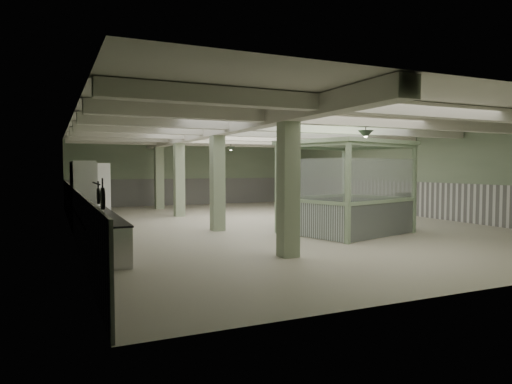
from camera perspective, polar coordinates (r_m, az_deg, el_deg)
name	(u,v)px	position (r m, az deg, el deg)	size (l,w,h in m)	color
floor	(271,223)	(17.36, 1.89, -3.95)	(20.00, 20.00, 0.00)	silver
ceiling	(271,128)	(17.30, 1.91, 7.97)	(14.00, 20.00, 0.02)	white
wall_back	(195,173)	(26.58, -7.66, 2.33)	(14.00, 0.02, 3.60)	#93A584
wall_left	(72,178)	(15.48, -22.05, 1.67)	(0.02, 20.00, 3.60)	#93A584
wall_right	(413,175)	(21.28, 19.08, 2.03)	(0.02, 20.00, 3.60)	#93A584
wainscot_left	(73,211)	(15.54, -21.88, -2.20)	(0.05, 19.90, 1.50)	white
wainscot_right	(413,199)	(21.30, 18.99, -0.80)	(0.05, 19.90, 1.50)	white
wainscot_back	(195,191)	(26.59, -7.63, 0.06)	(13.90, 0.05, 1.50)	white
girder	(208,132)	(16.34, -6.05, 7.48)	(0.45, 19.90, 0.40)	white
beam_a	(417,110)	(11.09, 19.53, 9.66)	(13.90, 0.35, 0.32)	white
beam_b	(351,120)	(13.01, 11.80, 8.76)	(13.90, 0.35, 0.32)	white
beam_c	(305,128)	(15.09, 6.15, 8.00)	(13.90, 0.35, 0.32)	white
beam_d	(271,133)	(17.29, 1.91, 7.38)	(13.90, 0.35, 0.32)	white
beam_e	(245,137)	(19.56, -1.35, 6.87)	(13.90, 0.35, 0.32)	white
beam_f	(225,140)	(21.87, -3.92, 6.45)	(13.90, 0.35, 0.32)	white
beam_g	(208,143)	(24.23, -5.99, 6.11)	(13.90, 0.35, 0.32)	white
column_a	(288,181)	(10.76, 4.06, 1.39)	(0.42, 0.42, 3.60)	#A4B692
column_b	(217,177)	(15.34, -4.85, 1.87)	(0.42, 0.42, 3.60)	#A4B692
column_c	(179,175)	(20.13, -9.59, 2.10)	(0.42, 0.42, 3.60)	#A4B692
column_d	(159,174)	(24.02, -12.02, 2.22)	(0.42, 0.42, 3.60)	#A4B692
hook_rail	(96,183)	(7.90, -19.36, 1.02)	(0.02, 0.02, 1.20)	black
pendant_front	(366,134)	(13.27, 13.54, 7.02)	(0.44, 0.44, 0.22)	#2C3B2C
pendant_mid	(277,144)	(17.93, 2.64, 6.03)	(0.44, 0.44, 0.22)	#2C3B2C
pendant_back	(231,149)	(22.50, -3.16, 5.41)	(0.44, 0.44, 0.22)	#2C3B2C
prep_counter	(97,232)	(12.48, -19.23, -4.72)	(0.96, 5.51, 0.91)	silver
pitcher_near	(101,215)	(10.81, -18.80, -2.69)	(0.21, 0.25, 0.31)	silver
pitcher_far	(89,205)	(13.93, -20.10, -1.54)	(0.19, 0.22, 0.29)	silver
veg_colander	(98,212)	(12.24, -19.13, -2.39)	(0.38, 0.38, 0.17)	#414045
orange_bowl	(88,208)	(14.09, -20.21, -1.86)	(0.28, 0.28, 0.10)	#B2B2B7
skillet_near	(103,199)	(7.42, -18.61, -0.79)	(0.34, 0.34, 0.05)	black
skillet_far	(98,196)	(8.11, -19.10, -0.49)	(0.27, 0.27, 0.04)	black
walkin_cooler	(83,194)	(16.19, -20.77, -0.28)	(1.23, 2.68, 2.46)	silver
guard_booth	(346,173)	(15.01, 11.18, 2.40)	(4.38, 3.99, 2.96)	#A8C59D
filing_cabinet	(405,211)	(16.21, 18.11, -2.33)	(0.41, 0.59, 1.27)	#656554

